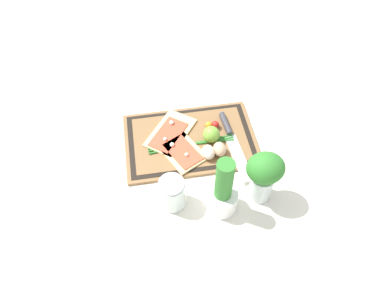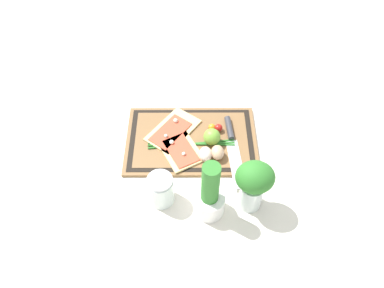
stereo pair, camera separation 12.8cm
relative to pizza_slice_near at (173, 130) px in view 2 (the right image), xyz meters
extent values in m
plane|color=silver|center=(-0.07, 0.03, -0.02)|extent=(6.00, 6.00, 0.00)
cube|color=brown|center=(-0.07, 0.03, -0.01)|extent=(0.46, 0.31, 0.01)
cube|color=black|center=(-0.07, 0.03, -0.01)|extent=(0.43, 0.28, 0.00)
cube|color=brown|center=(-0.07, 0.03, -0.01)|extent=(0.40, 0.25, 0.00)
cube|color=#DBBC7F|center=(0.00, 0.00, 0.00)|extent=(0.21, 0.22, 0.01)
cube|color=#D14C33|center=(0.01, 0.01, 0.00)|extent=(0.16, 0.17, 0.00)
sphere|color=silver|center=(-0.01, -0.04, 0.01)|extent=(0.02, 0.02, 0.02)
sphere|color=silver|center=(0.02, 0.03, 0.01)|extent=(0.01, 0.01, 0.01)
cube|color=#DBBC7F|center=(-0.03, 0.08, 0.00)|extent=(0.18, 0.20, 0.01)
cube|color=#D14C33|center=(-0.03, 0.09, 0.00)|extent=(0.13, 0.16, 0.00)
sphere|color=silver|center=(0.00, 0.06, 0.01)|extent=(0.02, 0.02, 0.02)
sphere|color=silver|center=(-0.04, 0.11, 0.01)|extent=(0.01, 0.01, 0.01)
cube|color=silver|center=(-0.22, 0.14, 0.00)|extent=(0.06, 0.20, 0.00)
cylinder|color=#38383D|center=(-0.20, -0.01, 0.01)|extent=(0.03, 0.10, 0.02)
ellipsoid|color=tan|center=(-0.16, 0.11, 0.02)|extent=(0.04, 0.05, 0.04)
ellipsoid|color=beige|center=(-0.12, 0.12, 0.02)|extent=(0.04, 0.05, 0.04)
sphere|color=#70A838|center=(-0.14, 0.05, 0.02)|extent=(0.06, 0.06, 0.06)
sphere|color=red|center=(-0.16, 0.00, 0.01)|extent=(0.03, 0.03, 0.03)
sphere|color=orange|center=(-0.14, -0.01, 0.01)|extent=(0.03, 0.03, 0.03)
cylinder|color=#2D7528|center=(-0.06, 0.06, 0.00)|extent=(0.30, 0.02, 0.01)
cylinder|color=#2D7528|center=(-0.06, 0.06, 0.00)|extent=(0.30, 0.02, 0.01)
cylinder|color=#2D7528|center=(-0.06, 0.06, 0.00)|extent=(0.30, 0.04, 0.01)
cylinder|color=white|center=(-0.12, 0.31, 0.02)|extent=(0.10, 0.10, 0.08)
cylinder|color=#2D7528|center=(-0.12, 0.31, 0.11)|extent=(0.05, 0.05, 0.19)
cylinder|color=silver|center=(0.03, 0.27, 0.03)|extent=(0.08, 0.08, 0.10)
cylinder|color=#B73323|center=(0.03, 0.27, 0.00)|extent=(0.07, 0.07, 0.03)
cylinder|color=silver|center=(0.03, 0.27, 0.08)|extent=(0.08, 0.08, 0.01)
cylinder|color=silver|center=(-0.25, 0.29, 0.03)|extent=(0.07, 0.07, 0.10)
ellipsoid|color=#2D7528|center=(-0.25, 0.29, 0.13)|extent=(0.11, 0.10, 0.09)
camera|label=1|loc=(0.06, 0.86, 1.01)|focal=35.00mm
camera|label=2|loc=(-0.07, 0.88, 1.01)|focal=35.00mm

